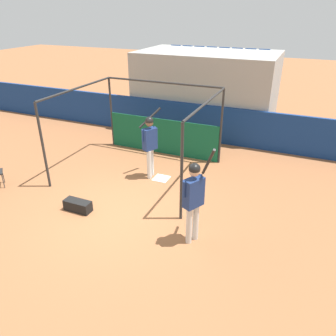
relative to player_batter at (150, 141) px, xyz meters
name	(u,v)px	position (x,y,z in m)	size (l,w,h in m)	color
ground_plane	(118,213)	(0.09, -2.07, -1.14)	(60.00, 60.00, 0.00)	#935B38
outfield_wall	(192,122)	(0.09, 3.44, -0.45)	(24.00, 0.12, 1.38)	navy
bleacher_section	(207,90)	(0.09, 5.10, 0.39)	(5.40, 3.20, 3.06)	#9E9E99
batting_cage	(156,129)	(-0.38, 1.20, -0.07)	(4.07, 3.51, 2.47)	#282828
home_plate	(161,178)	(0.35, -0.01, -1.13)	(0.44, 0.44, 0.02)	white
player_batter	(150,141)	(0.00, 0.00, 0.00)	(0.58, 0.88, 1.98)	silver
player_waiting	(194,195)	(2.15, -2.34, 0.01)	(0.58, 0.81, 2.19)	silver
equipment_bag	(78,206)	(-0.87, -2.37, -1.00)	(0.70, 0.28, 0.28)	black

